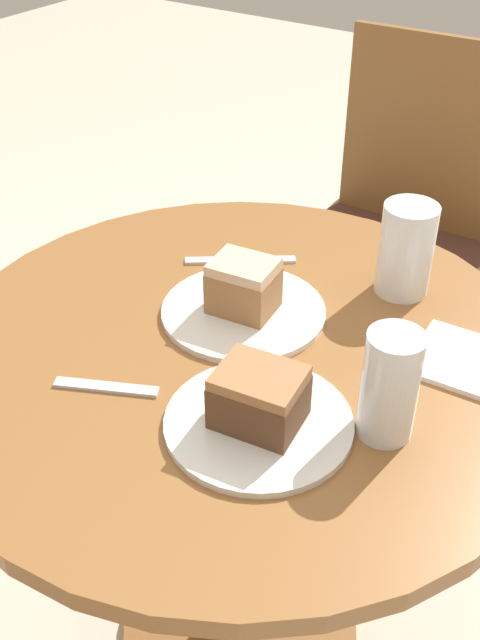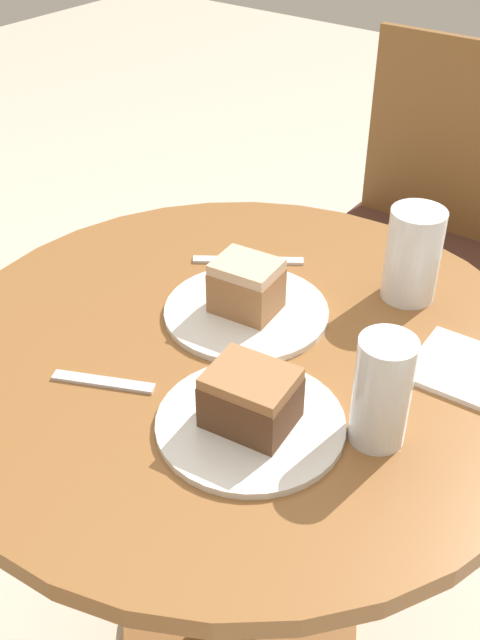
# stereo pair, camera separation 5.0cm
# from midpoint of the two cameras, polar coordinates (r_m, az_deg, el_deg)

# --- Properties ---
(ground_plane) EXTENTS (8.00, 8.00, 0.00)m
(ground_plane) POSITION_cam_midpoint_polar(r_m,az_deg,el_deg) (1.61, -0.96, -22.36)
(ground_plane) COLOR beige
(table) EXTENTS (0.88, 0.88, 0.72)m
(table) POSITION_cam_midpoint_polar(r_m,az_deg,el_deg) (1.19, -1.22, -8.80)
(table) COLOR brown
(table) RESTS_ON ground_plane
(chair) EXTENTS (0.48, 0.47, 0.91)m
(chair) POSITION_cam_midpoint_polar(r_m,az_deg,el_deg) (1.88, 11.28, 6.68)
(chair) COLOR brown
(chair) RESTS_ON ground_plane
(plate_near) EXTENTS (0.25, 0.25, 0.01)m
(plate_near) POSITION_cam_midpoint_polar(r_m,az_deg,el_deg) (1.12, -1.01, 0.65)
(plate_near) COLOR silver
(plate_near) RESTS_ON table
(plate_far) EXTENTS (0.24, 0.24, 0.01)m
(plate_far) POSITION_cam_midpoint_polar(r_m,az_deg,el_deg) (0.94, -0.12, -7.86)
(plate_far) COLOR silver
(plate_far) RESTS_ON table
(cake_slice_near) EXTENTS (0.10, 0.09, 0.08)m
(cake_slice_near) POSITION_cam_midpoint_polar(r_m,az_deg,el_deg) (1.10, -1.04, 2.59)
(cake_slice_near) COLOR #9E6B42
(cake_slice_near) RESTS_ON plate_near
(cake_slice_far) EXTENTS (0.11, 0.10, 0.08)m
(cake_slice_far) POSITION_cam_midpoint_polar(r_m,az_deg,el_deg) (0.91, -0.12, -5.94)
(cake_slice_far) COLOR brown
(cake_slice_far) RESTS_ON plate_far
(glass_lemonade) EXTENTS (0.07, 0.07, 0.15)m
(glass_lemonade) POSITION_cam_midpoint_polar(r_m,az_deg,el_deg) (0.90, 9.72, -5.43)
(glass_lemonade) COLOR silver
(glass_lemonade) RESTS_ON table
(glass_water) EXTENTS (0.08, 0.08, 0.15)m
(glass_water) POSITION_cam_midpoint_polar(r_m,az_deg,el_deg) (1.17, 11.30, 4.98)
(glass_water) COLOR silver
(glass_water) RESTS_ON table
(napkin_stack) EXTENTS (0.14, 0.14, 0.01)m
(napkin_stack) POSITION_cam_midpoint_polar(r_m,az_deg,el_deg) (1.07, 15.39, -3.01)
(napkin_stack) COLOR white
(napkin_stack) RESTS_ON table
(fork) EXTENTS (0.16, 0.12, 0.00)m
(fork) POSITION_cam_midpoint_polar(r_m,az_deg,el_deg) (1.25, -1.12, 4.56)
(fork) COLOR silver
(fork) RESTS_ON table
(spoon) EXTENTS (0.13, 0.08, 0.00)m
(spoon) POSITION_cam_midpoint_polar(r_m,az_deg,el_deg) (1.01, -11.57, -5.06)
(spoon) COLOR silver
(spoon) RESTS_ON table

